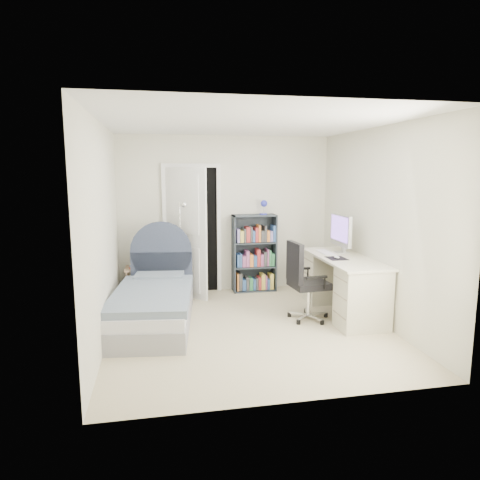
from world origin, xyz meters
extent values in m
cube|color=tan|center=(0.00, 0.00, -0.03)|extent=(3.40, 3.60, 0.05)
cube|color=white|center=(0.00, 0.00, 2.52)|extent=(3.40, 3.60, 0.05)
cube|color=beige|center=(0.00, 1.82, 1.25)|extent=(3.40, 0.05, 2.50)
cube|color=beige|center=(0.00, -1.82, 1.25)|extent=(3.40, 0.05, 2.50)
cube|color=beige|center=(-1.72, 0.00, 1.25)|extent=(0.05, 3.60, 2.50)
cube|color=beige|center=(1.72, 0.00, 1.25)|extent=(0.05, 3.60, 2.50)
cube|color=black|center=(-0.55, 1.80, 1.00)|extent=(0.80, 0.01, 2.00)
cube|color=white|center=(-0.98, 1.77, 1.00)|extent=(0.06, 0.06, 2.00)
cube|color=white|center=(-0.12, 1.77, 1.00)|extent=(0.06, 0.06, 2.00)
cube|color=white|center=(-0.55, 1.77, 2.03)|extent=(0.92, 0.06, 0.06)
cube|color=white|center=(-0.67, 1.49, 1.00)|extent=(0.59, 0.60, 2.00)
cube|color=gray|center=(-1.17, 0.31, 0.12)|extent=(1.13, 2.00, 0.25)
cube|color=silver|center=(-1.17, 0.31, 0.31)|extent=(1.11, 1.96, 0.15)
cube|color=slate|center=(-1.18, 0.22, 0.43)|extent=(1.13, 1.72, 0.10)
cube|color=slate|center=(-1.08, 0.99, 0.45)|extent=(0.72, 0.46, 0.11)
cube|color=#363F54|center=(-1.05, 1.30, 0.38)|extent=(0.91, 0.17, 0.76)
cylinder|color=#363F54|center=(-1.05, 1.30, 0.76)|extent=(0.91, 0.17, 0.91)
cylinder|color=tan|center=(-1.57, 1.37, 0.25)|extent=(0.04, 0.04, 0.49)
cylinder|color=tan|center=(-1.57, 1.70, 0.25)|extent=(0.04, 0.04, 0.49)
cylinder|color=tan|center=(-1.23, 1.37, 0.25)|extent=(0.04, 0.04, 0.49)
cylinder|color=tan|center=(-1.23, 1.70, 0.25)|extent=(0.04, 0.04, 0.49)
cube|color=tan|center=(-1.40, 1.54, 0.48)|extent=(0.39, 0.39, 0.03)
cube|color=tan|center=(-1.40, 1.54, 0.17)|extent=(0.35, 0.35, 0.02)
cube|color=#B24C33|center=(-1.45, 1.54, 0.51)|extent=(0.16, 0.22, 0.03)
cube|color=#3F598C|center=(-1.45, 1.54, 0.54)|extent=(0.15, 0.21, 0.03)
cube|color=#D8CC7F|center=(-1.45, 1.54, 0.57)|extent=(0.14, 0.20, 0.03)
cylinder|color=silver|center=(-0.76, 1.29, 0.01)|extent=(0.21, 0.21, 0.02)
cylinder|color=silver|center=(-0.76, 1.29, 0.75)|extent=(0.02, 0.02, 1.48)
sphere|color=silver|center=(-0.70, 1.25, 1.46)|extent=(0.09, 0.09, 0.09)
cube|color=#333C45|center=(0.10, 1.65, 0.63)|extent=(0.02, 0.30, 1.25)
cube|color=#333C45|center=(0.78, 1.65, 0.63)|extent=(0.02, 0.30, 1.25)
cube|color=#333C45|center=(0.44, 1.65, 1.24)|extent=(0.70, 0.30, 0.02)
cube|color=#333C45|center=(0.44, 1.65, 0.01)|extent=(0.70, 0.30, 0.02)
cube|color=#333C45|center=(0.44, 1.80, 0.63)|extent=(0.70, 0.01, 1.25)
cube|color=#333C45|center=(0.44, 1.65, 0.40)|extent=(0.66, 0.28, 0.02)
cube|color=#333C45|center=(0.44, 1.65, 0.80)|extent=(0.66, 0.28, 0.02)
cylinder|color=#2930B2|center=(0.59, 1.65, 1.26)|extent=(0.12, 0.12, 0.02)
cylinder|color=silver|center=(0.59, 1.65, 1.34)|extent=(0.02, 0.02, 0.16)
sphere|color=#2930B2|center=(0.59, 1.62, 1.43)|extent=(0.11, 0.11, 0.11)
cube|color=orange|center=(0.15, 1.63, 0.17)|extent=(0.03, 0.21, 0.28)
cube|color=#3F3F3F|center=(0.20, 1.63, 0.17)|extent=(0.05, 0.21, 0.28)
cube|color=#335999|center=(0.26, 1.63, 0.12)|extent=(0.06, 0.21, 0.17)
cube|color=#3F3F3F|center=(0.32, 1.63, 0.14)|extent=(0.05, 0.21, 0.21)
cube|color=#337F4C|center=(0.37, 1.63, 0.13)|extent=(0.06, 0.21, 0.19)
cube|color=#335999|center=(0.43, 1.63, 0.12)|extent=(0.04, 0.21, 0.17)
cube|color=#3F3F3F|center=(0.47, 1.63, 0.12)|extent=(0.04, 0.21, 0.19)
cube|color=#B23333|center=(0.52, 1.63, 0.13)|extent=(0.04, 0.21, 0.21)
cube|color=#D8BF4C|center=(0.57, 1.63, 0.16)|extent=(0.06, 0.21, 0.25)
cube|color=#994C7F|center=(0.62, 1.63, 0.14)|extent=(0.03, 0.21, 0.23)
cube|color=#335999|center=(0.66, 1.63, 0.11)|extent=(0.04, 0.21, 0.16)
cube|color=#D8BF4C|center=(0.72, 1.63, 0.16)|extent=(0.06, 0.21, 0.25)
cube|color=#335999|center=(0.16, 1.63, 0.52)|extent=(0.04, 0.21, 0.20)
cube|color=#335999|center=(0.20, 1.63, 0.53)|extent=(0.03, 0.21, 0.21)
cube|color=#994C7F|center=(0.25, 1.63, 0.51)|extent=(0.06, 0.21, 0.18)
cube|color=#994C7F|center=(0.31, 1.63, 0.55)|extent=(0.05, 0.21, 0.26)
cube|color=orange|center=(0.38, 1.63, 0.52)|extent=(0.06, 0.21, 0.20)
cube|color=#335999|center=(0.44, 1.63, 0.51)|extent=(0.05, 0.21, 0.17)
cube|color=#B23333|center=(0.49, 1.63, 0.56)|extent=(0.05, 0.21, 0.27)
cube|color=#994C7F|center=(0.55, 1.63, 0.52)|extent=(0.05, 0.21, 0.19)
cube|color=#3F3F3F|center=(0.60, 1.63, 0.54)|extent=(0.05, 0.21, 0.23)
cube|color=#994C7F|center=(0.65, 1.63, 0.56)|extent=(0.03, 0.21, 0.27)
cube|color=#337F4C|center=(0.69, 1.63, 0.55)|extent=(0.03, 0.21, 0.26)
cube|color=#337F4C|center=(0.73, 1.63, 0.52)|extent=(0.05, 0.21, 0.20)
cube|color=#7F72B2|center=(0.16, 1.63, 0.93)|extent=(0.04, 0.21, 0.21)
cube|color=#D8BF4C|center=(0.22, 1.63, 0.91)|extent=(0.06, 0.21, 0.18)
cube|color=#3F3F3F|center=(0.27, 1.63, 0.93)|extent=(0.03, 0.21, 0.22)
cube|color=#B23333|center=(0.32, 1.63, 0.94)|extent=(0.06, 0.21, 0.24)
cube|color=#3F3F3F|center=(0.37, 1.63, 0.94)|extent=(0.03, 0.21, 0.24)
cube|color=#335999|center=(0.41, 1.63, 0.91)|extent=(0.04, 0.21, 0.18)
cube|color=#B23333|center=(0.46, 1.63, 0.93)|extent=(0.05, 0.21, 0.23)
cube|color=orange|center=(0.51, 1.63, 0.96)|extent=(0.03, 0.21, 0.27)
cube|color=#3F3F3F|center=(0.56, 1.63, 0.91)|extent=(0.06, 0.21, 0.18)
cube|color=#3F3F3F|center=(0.61, 1.63, 0.95)|extent=(0.03, 0.21, 0.25)
cube|color=orange|center=(0.65, 1.63, 0.91)|extent=(0.05, 0.21, 0.18)
cube|color=#7F72B2|center=(0.70, 1.63, 0.90)|extent=(0.04, 0.21, 0.17)
cube|color=#335999|center=(0.75, 1.63, 0.95)|extent=(0.04, 0.21, 0.26)
cube|color=beige|center=(1.37, 0.28, 0.78)|extent=(0.65, 1.63, 0.03)
cube|color=beige|center=(1.37, -0.30, 0.38)|extent=(0.60, 0.43, 0.76)
cube|color=beige|center=(1.37, 0.85, 0.38)|extent=(0.60, 0.43, 0.76)
cube|color=silver|center=(1.48, 0.60, 0.80)|extent=(0.17, 0.17, 0.01)
cube|color=silver|center=(1.52, 0.60, 0.92)|extent=(0.03, 0.07, 0.24)
cube|color=silver|center=(1.46, 0.60, 1.12)|extent=(0.05, 0.61, 0.43)
cube|color=#7F53CA|center=(1.43, 0.60, 1.14)|extent=(0.00, 0.54, 0.35)
cube|color=white|center=(1.24, 0.60, 0.80)|extent=(0.14, 0.43, 0.02)
cube|color=black|center=(1.24, 0.22, 0.79)|extent=(0.24, 0.28, 0.00)
ellipsoid|color=white|center=(1.24, 0.22, 0.81)|extent=(0.07, 0.11, 0.03)
cube|color=silver|center=(0.97, 0.17, 0.06)|extent=(0.27, 0.06, 0.02)
cylinder|color=black|center=(1.10, 0.18, 0.03)|extent=(0.06, 0.06, 0.06)
cube|color=silver|center=(0.87, 0.28, 0.06)|extent=(0.10, 0.27, 0.02)
cylinder|color=black|center=(0.90, 0.41, 0.03)|extent=(0.06, 0.06, 0.06)
cube|color=silver|center=(0.73, 0.22, 0.06)|extent=(0.25, 0.17, 0.02)
cylinder|color=black|center=(0.62, 0.29, 0.03)|extent=(0.06, 0.06, 0.06)
cube|color=silver|center=(0.75, 0.07, 0.06)|extent=(0.23, 0.20, 0.02)
cylinder|color=black|center=(0.65, -0.01, 0.03)|extent=(0.06, 0.06, 0.06)
cube|color=silver|center=(0.89, 0.04, 0.06)|extent=(0.14, 0.26, 0.02)
cylinder|color=black|center=(0.95, -0.08, 0.03)|extent=(0.06, 0.06, 0.06)
cylinder|color=silver|center=(0.84, 0.16, 0.26)|extent=(0.05, 0.05, 0.40)
cube|color=black|center=(0.84, 0.16, 0.48)|extent=(0.50, 0.50, 0.09)
cube|color=black|center=(0.64, 0.14, 0.78)|extent=(0.10, 0.42, 0.52)
cube|color=black|center=(0.85, -0.09, 0.63)|extent=(0.29, 0.06, 0.03)
cube|color=black|center=(0.80, 0.40, 0.63)|extent=(0.29, 0.06, 0.03)
camera|label=1|loc=(-1.08, -5.01, 1.94)|focal=32.00mm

